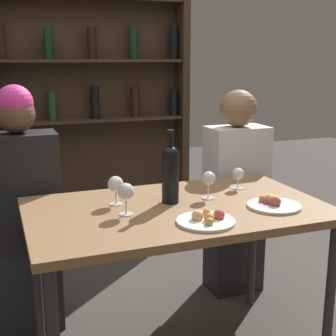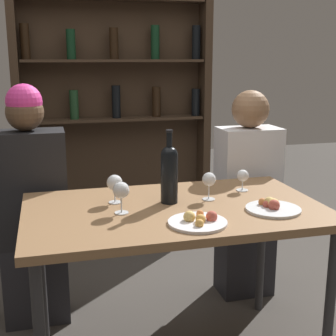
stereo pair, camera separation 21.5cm
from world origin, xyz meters
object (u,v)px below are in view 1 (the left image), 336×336
object	(u,v)px
wine_glass_1	(126,192)
wine_glass_3	(209,179)
seated_person_right	(235,197)
wine_bottle	(170,171)
food_plate_1	(273,204)
seated_person_left	(23,216)
wine_glass_0	(116,185)
wine_glass_2	(238,175)
food_plate_0	(207,220)

from	to	relation	value
wine_glass_1	wine_glass_3	xyz separation A→B (m)	(0.42, 0.09, -0.01)
seated_person_right	wine_bottle	bearing A→B (deg)	-141.24
wine_bottle	wine_glass_3	size ratio (longest dim) A/B	2.57
food_plate_1	seated_person_left	world-z (taller)	seated_person_left
wine_glass_3	seated_person_right	world-z (taller)	seated_person_right
wine_glass_1	seated_person_left	size ratio (longest dim) A/B	0.11
wine_glass_3	wine_bottle	bearing A→B (deg)	178.65
wine_glass_0	wine_glass_3	world-z (taller)	same
wine_glass_3	wine_glass_1	bearing A→B (deg)	-168.00
wine_glass_1	wine_glass_2	distance (m)	0.67
food_plate_1	wine_glass_3	bearing A→B (deg)	134.89
wine_glass_3	seated_person_left	size ratio (longest dim) A/B	0.10
wine_glass_0	wine_glass_1	distance (m)	0.15
food_plate_1	wine_glass_1	bearing A→B (deg)	168.88
seated_person_left	seated_person_right	size ratio (longest dim) A/B	1.04
food_plate_0	food_plate_1	bearing A→B (deg)	12.79
wine_bottle	wine_glass_2	world-z (taller)	wine_bottle
food_plate_1	wine_glass_0	bearing A→B (deg)	156.62
wine_glass_2	food_plate_1	size ratio (longest dim) A/B	0.45
seated_person_left	wine_glass_2	bearing A→B (deg)	-20.95
wine_bottle	food_plate_0	distance (m)	0.33
food_plate_1	seated_person_left	distance (m)	1.26
food_plate_0	seated_person_left	world-z (taller)	seated_person_left
wine_glass_1	seated_person_right	distance (m)	1.06
wine_glass_0	food_plate_1	world-z (taller)	wine_glass_0
wine_bottle	wine_glass_2	distance (m)	0.42
wine_glass_1	seated_person_left	bearing A→B (deg)	123.77
food_plate_1	seated_person_left	bearing A→B (deg)	145.43
wine_glass_2	wine_glass_3	xyz separation A→B (m)	(-0.21, -0.10, 0.02)
wine_glass_0	food_plate_0	bearing A→B (deg)	-52.21
wine_bottle	wine_glass_0	world-z (taller)	wine_bottle
wine_glass_0	wine_glass_2	xyz separation A→B (m)	(0.64, 0.04, -0.02)
wine_glass_1	food_plate_0	distance (m)	0.36
food_plate_0	wine_glass_1	bearing A→B (deg)	142.87
wine_glass_0	food_plate_1	xyz separation A→B (m)	(0.64, -0.28, -0.08)
wine_glass_2	seated_person_right	bearing A→B (deg)	62.13
wine_glass_1	food_plate_0	world-z (taller)	wine_glass_1
wine_glass_3	food_plate_0	distance (m)	0.34
wine_glass_2	seated_person_right	world-z (taller)	seated_person_right
wine_bottle	wine_glass_3	xyz separation A→B (m)	(0.19, -0.00, -0.05)
wine_glass_0	food_plate_1	bearing A→B (deg)	-23.38
wine_bottle	wine_glass_1	bearing A→B (deg)	-158.06
wine_glass_0	wine_glass_3	xyz separation A→B (m)	(0.43, -0.06, 0.00)
wine_glass_3	seated_person_right	bearing A→B (deg)	49.60
wine_glass_1	wine_glass_3	bearing A→B (deg)	12.00
wine_bottle	wine_glass_1	size ratio (longest dim) A/B	2.43
seated_person_right	seated_person_left	bearing A→B (deg)	180.00
food_plate_0	seated_person_right	distance (m)	0.99
food_plate_0	food_plate_1	distance (m)	0.37
wine_bottle	wine_glass_0	distance (m)	0.25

